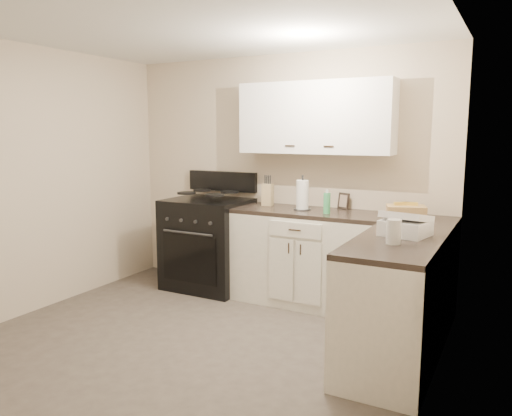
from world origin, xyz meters
The scene contains 20 objects.
floor centered at (0.00, 0.00, 0.00)m, with size 3.60×3.60×0.00m, color #473F38.
ceiling centered at (0.00, 0.00, 2.50)m, with size 3.60×3.60×0.00m, color white.
wall_back centered at (0.00, 1.80, 1.25)m, with size 3.60×3.60×0.00m, color beige.
wall_right centered at (1.80, 0.00, 1.25)m, with size 3.60×3.60×0.00m, color beige.
wall_left centered at (-1.80, 0.00, 1.25)m, with size 3.60×3.60×0.00m, color beige.
base_cabinets_back centered at (0.43, 1.50, 0.45)m, with size 1.55×0.60×0.90m, color silver.
base_cabinets_right centered at (1.50, 0.85, 0.45)m, with size 0.60×1.90×0.90m, color silver.
countertop_back centered at (0.43, 1.50, 0.92)m, with size 1.55×0.60×0.04m, color black.
countertop_right centered at (1.50, 0.85, 0.92)m, with size 0.60×1.90×0.04m, color black.
upper_cabinets centered at (0.43, 1.65, 1.84)m, with size 1.55×0.30×0.70m, color white.
stove centered at (-0.73, 1.48, 0.46)m, with size 0.86×0.74×1.04m, color black.
knife_block centered at (-0.08, 1.61, 1.05)m, with size 0.10×0.09×0.23m, color tan.
paper_towel centered at (0.36, 1.51, 1.09)m, with size 0.12×0.12×0.29m, color white.
soap_bottle centered at (0.65, 1.41, 1.04)m, with size 0.07×0.07×0.20m, color #40A761.
picture_frame centered at (0.70, 1.76, 1.02)m, with size 0.13×0.02×0.16m, color black.
wicker_basket centered at (1.36, 1.51, 1.00)m, with size 0.34×0.22×0.11m, color tan.
countertop_grill centered at (1.52, 0.72, 1.00)m, with size 0.32×0.30×0.12m, color white.
glass_jar centered at (1.50, 0.40, 1.03)m, with size 0.10×0.10×0.17m, color silver.
oven_mitt_near centered at (1.18, 0.31, 0.43)m, with size 0.02×0.16×0.27m, color black.
oven_mitt_far centered at (1.18, 0.49, 0.50)m, with size 0.02×0.15×0.26m, color black.
Camera 1 is at (2.24, -3.01, 1.71)m, focal length 35.00 mm.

